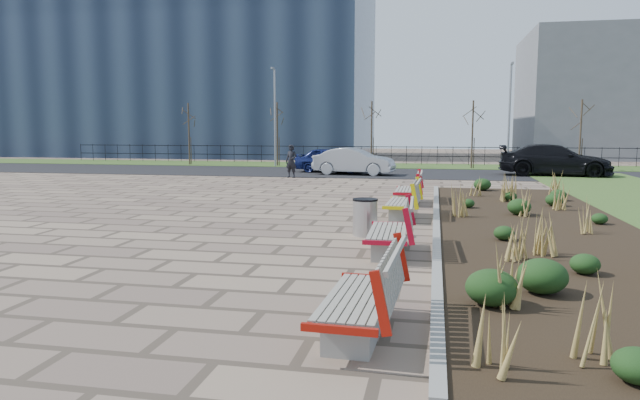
% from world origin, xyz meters
% --- Properties ---
extents(ground, '(120.00, 120.00, 0.00)m').
position_xyz_m(ground, '(0.00, 0.00, 0.00)').
color(ground, '#806C58').
rests_on(ground, ground).
extents(planting_bed, '(4.50, 18.00, 0.10)m').
position_xyz_m(planting_bed, '(6.25, 5.00, 0.05)').
color(planting_bed, black).
rests_on(planting_bed, ground).
extents(planting_curb, '(0.16, 18.00, 0.15)m').
position_xyz_m(planting_curb, '(3.92, 5.00, 0.07)').
color(planting_curb, gray).
rests_on(planting_curb, ground).
extents(grass_verge_far, '(80.00, 5.00, 0.04)m').
position_xyz_m(grass_verge_far, '(0.00, 28.00, 0.02)').
color(grass_verge_far, '#33511E').
rests_on(grass_verge_far, ground).
extents(road, '(80.00, 7.00, 0.02)m').
position_xyz_m(road, '(0.00, 22.00, 0.01)').
color(road, black).
rests_on(road, ground).
extents(bench_a, '(0.99, 2.14, 1.00)m').
position_xyz_m(bench_a, '(3.00, -2.26, 0.50)').
color(bench_a, '#A6150B').
rests_on(bench_a, ground).
extents(bench_b, '(0.95, 2.12, 1.00)m').
position_xyz_m(bench_b, '(3.00, 2.12, 0.50)').
color(bench_b, '#B10B22').
rests_on(bench_b, ground).
extents(bench_c, '(0.96, 2.13, 1.00)m').
position_xyz_m(bench_c, '(3.00, 6.56, 0.50)').
color(bench_c, yellow).
rests_on(bench_c, ground).
extents(bench_d, '(0.92, 2.11, 1.00)m').
position_xyz_m(bench_d, '(3.00, 9.70, 0.50)').
color(bench_d, red).
rests_on(bench_d, ground).
extents(litter_bin, '(0.55, 0.55, 0.82)m').
position_xyz_m(litter_bin, '(2.35, 3.92, 0.41)').
color(litter_bin, '#B2B2B7').
rests_on(litter_bin, ground).
extents(pedestrian, '(0.67, 0.52, 1.61)m').
position_xyz_m(pedestrian, '(-3.02, 18.33, 0.81)').
color(pedestrian, black).
rests_on(pedestrian, ground).
extents(car_blue, '(4.10, 2.02, 1.35)m').
position_xyz_m(car_blue, '(-1.70, 21.96, 0.69)').
color(car_blue, navy).
rests_on(car_blue, road).
extents(car_silver, '(4.31, 1.92, 1.37)m').
position_xyz_m(car_silver, '(-0.25, 20.59, 0.71)').
color(car_silver, '#A2A4A9').
rests_on(car_silver, road).
extents(car_black, '(5.61, 2.72, 1.57)m').
position_xyz_m(car_black, '(9.78, 21.85, 0.81)').
color(car_black, black).
rests_on(car_black, road).
extents(tree_a, '(1.40, 1.40, 4.00)m').
position_xyz_m(tree_a, '(-12.00, 26.50, 2.04)').
color(tree_a, '#4C3D2D').
rests_on(tree_a, grass_verge_far).
extents(tree_b, '(1.40, 1.40, 4.00)m').
position_xyz_m(tree_b, '(-6.00, 26.50, 2.04)').
color(tree_b, '#4C3D2D').
rests_on(tree_b, grass_verge_far).
extents(tree_c, '(1.40, 1.40, 4.00)m').
position_xyz_m(tree_c, '(0.00, 26.50, 2.04)').
color(tree_c, '#4C3D2D').
rests_on(tree_c, grass_verge_far).
extents(tree_d, '(1.40, 1.40, 4.00)m').
position_xyz_m(tree_d, '(6.00, 26.50, 2.04)').
color(tree_d, '#4C3D2D').
rests_on(tree_d, grass_verge_far).
extents(tree_e, '(1.40, 1.40, 4.00)m').
position_xyz_m(tree_e, '(12.00, 26.50, 2.04)').
color(tree_e, '#4C3D2D').
rests_on(tree_e, grass_verge_far).
extents(lamp_west, '(0.24, 0.60, 6.00)m').
position_xyz_m(lamp_west, '(-6.00, 26.00, 3.04)').
color(lamp_west, gray).
rests_on(lamp_west, grass_verge_far).
extents(lamp_east, '(0.24, 0.60, 6.00)m').
position_xyz_m(lamp_east, '(8.00, 26.00, 3.04)').
color(lamp_east, gray).
rests_on(lamp_east, grass_verge_far).
extents(railing_fence, '(44.00, 0.10, 1.20)m').
position_xyz_m(railing_fence, '(0.00, 29.50, 0.64)').
color(railing_fence, black).
rests_on(railing_fence, grass_verge_far).
extents(building_glass, '(40.00, 14.00, 15.00)m').
position_xyz_m(building_glass, '(-22.00, 40.00, 7.50)').
color(building_glass, '#192338').
rests_on(building_glass, ground).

